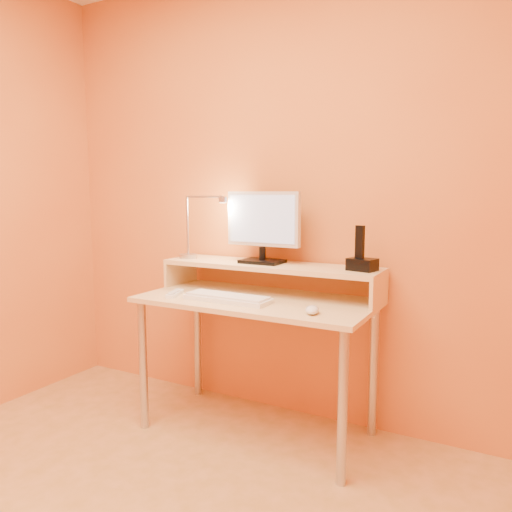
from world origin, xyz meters
The scene contains 25 objects.
wall_back centered at (0.00, 1.50, 1.25)m, with size 3.00×0.04×2.50m, color orange.
desk_leg_fl centered at (-0.55, 0.93, 0.35)m, with size 0.04×0.04×0.69m, color #B3B3BC.
desk_leg_fr centered at (0.55, 0.93, 0.35)m, with size 0.04×0.04×0.69m, color #B3B3BC.
desk_leg_bl centered at (-0.55, 1.43, 0.35)m, with size 0.04×0.04×0.69m, color #B3B3BC.
desk_leg_br centered at (0.55, 1.43, 0.35)m, with size 0.04×0.04×0.69m, color #B3B3BC.
desk_lower centered at (0.00, 1.18, 0.71)m, with size 1.20×0.60×0.03m, color #EEC48E.
shelf_riser_left centered at (-0.59, 1.33, 0.79)m, with size 0.02×0.30×0.14m, color #EEC48E.
shelf_riser_right centered at (0.59, 1.33, 0.79)m, with size 0.02×0.30×0.14m, color #EEC48E.
desk_shelf centered at (0.00, 1.33, 0.87)m, with size 1.20×0.30×0.03m, color #EEC48E.
monitor_foot centered at (-0.04, 1.33, 0.89)m, with size 0.22×0.16×0.02m, color black.
monitor_neck centered at (-0.04, 1.33, 0.93)m, with size 0.04×0.04×0.07m, color black.
monitor_panel centered at (-0.04, 1.34, 1.12)m, with size 0.43×0.04×0.29m, color silver.
monitor_back centered at (-0.04, 1.36, 1.12)m, with size 0.39×0.01×0.25m, color black.
monitor_screen centered at (-0.04, 1.32, 1.12)m, with size 0.39×0.00×0.25m, color #9FAED3.
lamp_base centered at (-0.51, 1.30, 0.89)m, with size 0.10×0.10×0.03m, color #B3B3BC.
lamp_post centered at (-0.51, 1.30, 1.07)m, with size 0.01×0.01×0.33m, color #B3B3BC.
lamp_arm centered at (-0.39, 1.30, 1.24)m, with size 0.01×0.01×0.24m, color #B3B3BC.
lamp_head centered at (-0.27, 1.30, 1.22)m, with size 0.04×0.04×0.03m, color #B3B3BC.
lamp_bulb centered at (-0.27, 1.30, 1.20)m, with size 0.03×0.03×0.00m, color #FFEAC6.
phone_dock centered at (0.50, 1.33, 0.91)m, with size 0.13×0.10×0.06m, color black.
phone_handset centered at (0.49, 1.33, 1.02)m, with size 0.04×0.03×0.16m, color black.
phone_led centered at (0.55, 1.28, 0.91)m, with size 0.01×0.00×0.04m, color #2D83FF.
keyboard centered at (-0.10, 1.05, 0.73)m, with size 0.45×0.14×0.02m, color white.
mouse centered at (0.37, 1.01, 0.74)m, with size 0.06×0.11×0.04m, color silver.
remote_control centered at (-0.41, 1.04, 0.73)m, with size 0.04×0.17×0.02m, color white.
Camera 1 is at (1.16, -0.98, 1.25)m, focal length 34.20 mm.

